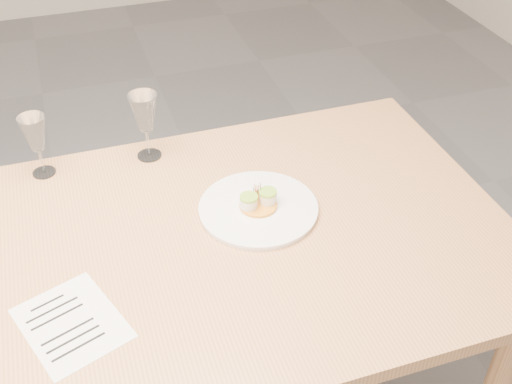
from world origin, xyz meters
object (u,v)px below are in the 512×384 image
object	(u,v)px
dining_table	(46,296)
wine_glass_3	(144,114)
wine_glass_2	(35,135)
recipe_sheet	(71,323)
dinner_plate	(259,208)

from	to	relation	value
dining_table	wine_glass_3	size ratio (longest dim) A/B	11.56
wine_glass_2	dining_table	bearing A→B (deg)	-94.98
recipe_sheet	wine_glass_3	bearing A→B (deg)	43.79
wine_glass_2	wine_glass_3	distance (m)	0.31
recipe_sheet	wine_glass_3	xyz separation A→B (m)	(0.29, 0.59, 0.14)
recipe_sheet	dinner_plate	bearing A→B (deg)	4.62
recipe_sheet	wine_glass_2	world-z (taller)	wine_glass_2
dining_table	wine_glass_2	distance (m)	0.47
wine_glass_2	dinner_plate	bearing A→B (deg)	-33.83
dining_table	wine_glass_2	bearing A→B (deg)	85.02
dining_table	recipe_sheet	xyz separation A→B (m)	(0.06, -0.17, 0.07)
dining_table	dinner_plate	distance (m)	0.58
wine_glass_2	recipe_sheet	bearing A→B (deg)	-88.17
dining_table	wine_glass_3	bearing A→B (deg)	50.51
wine_glass_2	wine_glass_3	world-z (taller)	wine_glass_3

